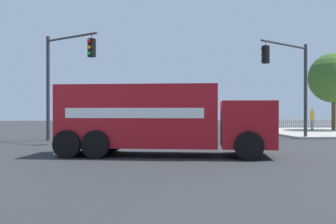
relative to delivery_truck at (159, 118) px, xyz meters
The scene contains 7 objects.
ground_plane 2.23m from the delivery_truck, 167.56° to the right, with size 100.00×100.00×0.00m, color #2B2B2D.
delivery_truck is the anchor object (origin of this frame).
traffic_light_primary 8.76m from the delivery_truck, 53.70° to the right, with size 3.13×2.60×5.90m.
traffic_light_secondary 10.87m from the delivery_truck, 139.23° to the right, with size 3.64×2.64×5.54m.
pedestrian_near_corner 18.60m from the delivery_truck, 131.98° to the right, with size 0.24×0.53×1.73m.
picket_fence_run 24.49m from the delivery_truck, 127.25° to the right, with size 7.30×0.05×0.95m.
shade_tree_near 21.47m from the delivery_truck, 134.35° to the right, with size 4.02×4.02×6.21m.
Camera 1 is at (2.42, 14.96, 1.70)m, focal length 40.96 mm.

